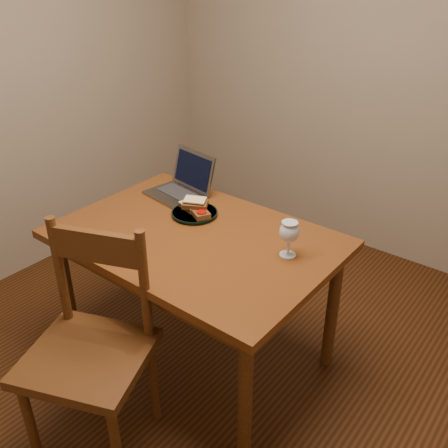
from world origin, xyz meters
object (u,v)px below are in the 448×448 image
Objects in this scene: milk_glass at (289,239)px; laptop at (184,183)px; plate at (195,213)px; table at (196,251)px; chair at (89,341)px.

laptop reaches higher than milk_glass.
laptop reaches higher than plate.
plate is at bearing 176.68° from milk_glass.
laptop reaches higher than table.
laptop is (-0.36, 0.97, 0.25)m from chair.
chair is 0.93m from milk_glass.
milk_glass is at bearing -3.32° from plate.
chair is at bearing -80.52° from plate.
milk_glass is at bearing 15.26° from table.
table is at bearing -164.74° from milk_glass.
table is 0.50m from laptop.
table is 0.48m from milk_glass.
table is 0.66m from chair.
table is 2.14× the size of chair.
laptop is at bearing 166.10° from milk_glass.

